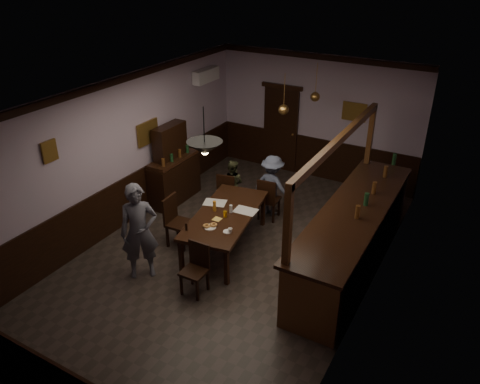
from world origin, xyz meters
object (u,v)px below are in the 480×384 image
Objects in this scene: dining_table at (225,216)px; coffee_cup at (230,230)px; chair_side at (176,219)px; person_seated_right at (272,186)px; pendant_brass_mid at (284,110)px; pendant_brass_far at (315,97)px; chair_near at (196,266)px; sideboard at (173,171)px; chair_far_right at (268,198)px; chair_far_left at (227,191)px; person_standing at (139,232)px; bar_counter at (352,235)px; person_seated_left at (232,184)px; pendant_iron at (205,148)px; soda_can at (225,214)px.

coffee_cup is (0.42, -0.53, 0.11)m from dining_table.
chair_side is 2.23m from person_seated_right.
pendant_brass_mid and pendant_brass_far have the same top height.
chair_side is 1.23× the size of pendant_brass_far.
sideboard is at bearing 132.23° from chair_near.
chair_far_right is 1.15× the size of pendant_brass_mid.
dining_table is 29.25× the size of coffee_cup.
pendant_brass_mid is (0.98, 0.52, 1.79)m from chair_far_left.
chair_near is 11.11× the size of coffee_cup.
person_standing is 21.65× the size of coffee_cup.
person_seated_left is at bearing 164.79° from bar_counter.
chair_side is 0.58× the size of person_standing.
chair_side is 0.57× the size of sideboard.
pendant_iron is 0.95× the size of pendant_brass_far.
pendant_brass_mid is at bearing -110.63° from chair_far_right.
sideboard is (-1.33, -0.10, 0.20)m from chair_far_left.
soda_can is at bearing 93.40° from person_seated_right.
sideboard is 2.30× the size of pendant_iron.
person_standing is at bearing 78.62° from person_seated_right.
pendant_brass_mid is 1.00× the size of pendant_brass_far.
soda_can is at bearing -58.52° from dining_table.
chair_near is 2.92m from person_seated_right.
coffee_cup is (0.25, -2.13, 0.14)m from person_seated_right.
sideboard reaches higher than chair_near.
person_seated_right is at bearing 89.12° from pendant_iron.
pendant_iron reaches higher than chair_side.
chair_far_right reaches higher than soda_can.
person_standing is at bearing 76.70° from chair_far_left.
chair_far_right is 2.80m from pendant_iron.
pendant_brass_mid is (0.32, 1.70, 1.61)m from dining_table.
pendant_brass_far reaches higher than soda_can.
coffee_cup is (1.13, -1.98, 0.25)m from person_seated_left.
sideboard is at bearing 1.13° from chair_far_right.
chair_far_left is 2.71m from pendant_brass_far.
person_standing is at bearing -120.07° from dining_table.
chair_far_left is 0.95m from person_seated_right.
chair_near is 1.10× the size of pendant_brass_mid.
dining_table is 0.68m from coffee_cup.
chair_far_right is at bearing 6.57° from sideboard.
soda_can is at bearing 12.30° from person_standing.
dining_table is at bearing -100.32° from pendant_brass_far.
person_seated_right is 2.15m from coffee_cup.
person_seated_left is at bearing 44.64° from person_standing.
chair_near is 0.86m from coffee_cup.
person_standing is (0.07, -1.06, 0.32)m from chair_side.
pendant_brass_mid is at bearing 82.73° from coffee_cup.
chair_side is at bearing -113.75° from pendant_brass_far.
dining_table is 2.27m from sideboard.
sideboard is (-1.18, 2.49, -0.16)m from person_standing.
pendant_brass_mid is (2.31, 0.62, 1.59)m from sideboard.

